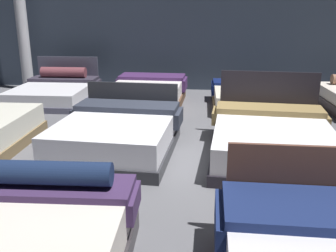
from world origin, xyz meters
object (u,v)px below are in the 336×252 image
object	(u,v)px
bed_6	(272,139)
bed_10	(251,98)
support_pillar	(22,21)
bed_9	(148,93)
bed_5	(118,134)
bed_8	(56,91)

from	to	relation	value
bed_6	bed_10	xyz separation A→B (m)	(-0.02, 2.88, -0.05)
bed_10	support_pillar	distance (m)	5.99
bed_6	bed_9	xyz separation A→B (m)	(-2.25, 2.89, 0.00)
bed_5	bed_8	size ratio (longest dim) A/B	0.93
bed_6	bed_8	distance (m)	5.32
bed_6	bed_9	world-z (taller)	bed_6
bed_10	bed_8	bearing A→B (deg)	177.30
bed_5	bed_8	distance (m)	3.75
bed_8	bed_10	world-z (taller)	bed_8
bed_5	bed_10	distance (m)	3.66
bed_6	bed_9	size ratio (longest dim) A/B	1.16
bed_5	support_pillar	size ratio (longest dim) A/B	0.58
bed_6	support_pillar	distance (m)	7.17
bed_8	bed_10	xyz separation A→B (m)	(4.41, -0.09, -0.01)
bed_8	bed_10	distance (m)	4.41
bed_6	bed_10	bearing A→B (deg)	93.62
bed_10	bed_9	bearing A→B (deg)	178.16
bed_9	bed_8	bearing A→B (deg)	178.67
bed_5	bed_9	distance (m)	2.95
support_pillar	bed_6	bearing A→B (deg)	-36.08
bed_6	bed_8	world-z (taller)	bed_6
bed_9	support_pillar	distance (m)	3.93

